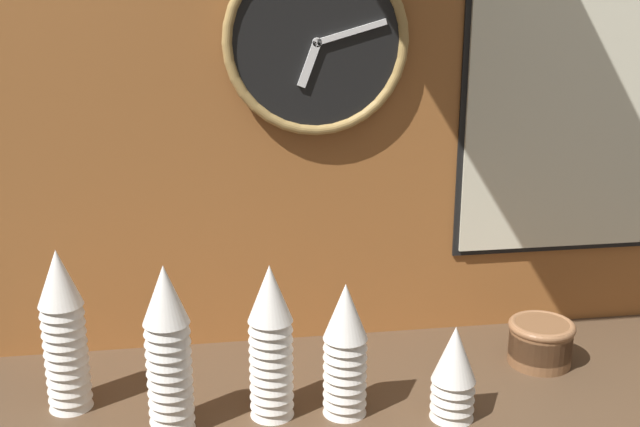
{
  "coord_description": "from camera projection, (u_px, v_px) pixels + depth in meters",
  "views": [
    {
      "loc": [
        -0.36,
        -1.29,
        0.76
      ],
      "look_at": [
        -0.16,
        0.04,
        0.34
      ],
      "focal_mm": 45.0,
      "sensor_mm": 36.0,
      "label": 1
    }
  ],
  "objects": [
    {
      "name": "ground_plane",
      "position": [
        406.0,
        400.0,
        1.5
      ],
      "size": [
        1.6,
        0.56,
        0.04
      ],
      "primitive_type": "cube",
      "color": "#4C3826"
    },
    {
      "name": "wall_tiled_back",
      "position": [
        381.0,
        88.0,
        1.59
      ],
      "size": [
        1.6,
        0.03,
        1.05
      ],
      "color": "#A3602D",
      "rests_on": "ground_plane"
    },
    {
      "name": "cup_stack_center",
      "position": [
        345.0,
        350.0,
        1.39
      ],
      "size": [
        0.08,
        0.08,
        0.25
      ],
      "color": "white",
      "rests_on": "ground_plane"
    },
    {
      "name": "cup_stack_far_left",
      "position": [
        64.0,
        331.0,
        1.4
      ],
      "size": [
        0.08,
        0.08,
        0.3
      ],
      "color": "white",
      "rests_on": "ground_plane"
    },
    {
      "name": "cup_stack_left",
      "position": [
        168.0,
        350.0,
        1.33
      ],
      "size": [
        0.08,
        0.08,
        0.3
      ],
      "color": "white",
      "rests_on": "ground_plane"
    },
    {
      "name": "cup_stack_center_left",
      "position": [
        271.0,
        342.0,
        1.37
      ],
      "size": [
        0.08,
        0.08,
        0.28
      ],
      "color": "white",
      "rests_on": "ground_plane"
    },
    {
      "name": "cup_stack_center_right",
      "position": [
        454.0,
        372.0,
        1.38
      ],
      "size": [
        0.08,
        0.08,
        0.17
      ],
      "color": "white",
      "rests_on": "ground_plane"
    },
    {
      "name": "bowl_stack_right",
      "position": [
        541.0,
        341.0,
        1.58
      ],
      "size": [
        0.13,
        0.13,
        0.09
      ],
      "color": "brown",
      "rests_on": "ground_plane"
    },
    {
      "name": "wall_clock",
      "position": [
        317.0,
        42.0,
        1.51
      ],
      "size": [
        0.36,
        0.03,
        0.36
      ],
      "color": "black"
    },
    {
      "name": "menu_board",
      "position": [
        561.0,
        119.0,
        1.64
      ],
      "size": [
        0.43,
        0.01,
        0.57
      ],
      "color": "black"
    }
  ]
}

